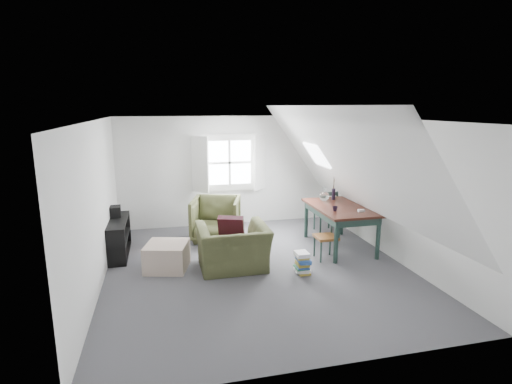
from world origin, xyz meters
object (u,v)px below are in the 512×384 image
object	(u,v)px
armchair_far	(216,239)
media_shelf	(116,240)
armchair_near	(233,268)
dining_chair_far	(326,210)
magazine_stack	(302,263)
dining_table	(340,212)
dining_chair_near	(328,236)
ottoman	(167,256)

from	to	relation	value
armchair_far	media_shelf	distance (m)	2.01
armchair_far	armchair_near	bearing A→B (deg)	-71.26
dining_chair_far	magazine_stack	bearing A→B (deg)	41.60
armchair_near	dining_table	size ratio (longest dim) A/B	0.70
dining_chair_near	ottoman	bearing A→B (deg)	-93.31
ottoman	dining_chair_near	distance (m)	2.85
ottoman	dining_chair_far	distance (m)	3.68
dining_chair_far	magazine_stack	xyz separation A→B (m)	(-1.27, -2.00, -0.31)
media_shelf	armchair_near	bearing A→B (deg)	-29.67
armchair_far	dining_table	size ratio (longest dim) A/B	0.59
ottoman	dining_chair_near	world-z (taller)	dining_chair_near
ottoman	dining_chair_near	xyz separation A→B (m)	(2.84, -0.20, 0.20)
armchair_near	ottoman	bearing A→B (deg)	-13.29
armchair_near	dining_chair_far	xyz separation A→B (m)	(2.34, 1.54, 0.49)
media_shelf	dining_chair_near	bearing A→B (deg)	-16.41
dining_table	media_shelf	size ratio (longest dim) A/B	1.27
dining_chair_near	dining_chair_far	bearing A→B (deg)	158.57
armchair_far	media_shelf	size ratio (longest dim) A/B	0.75
armchair_near	media_shelf	bearing A→B (deg)	-29.47
dining_table	dining_chair_far	world-z (taller)	dining_chair_far
dining_table	magazine_stack	bearing A→B (deg)	-134.54
magazine_stack	dining_chair_near	bearing A→B (deg)	37.93
armchair_near	dining_chair_far	size ratio (longest dim) A/B	1.24
dining_table	magazine_stack	world-z (taller)	dining_table
media_shelf	magazine_stack	xyz separation A→B (m)	(3.08, -1.57, -0.12)
dining_table	armchair_far	bearing A→B (deg)	158.62
magazine_stack	armchair_near	bearing A→B (deg)	156.71
ottoman	media_shelf	distance (m)	1.25
dining_table	magazine_stack	distance (m)	1.61
ottoman	dining_chair_near	size ratio (longest dim) A/B	0.83
armchair_far	dining_chair_far	bearing A→B (deg)	14.90
armchair_far	dining_chair_far	world-z (taller)	dining_chair_far
dining_chair_far	dining_chair_near	xyz separation A→B (m)	(-0.60, -1.49, -0.06)
media_shelf	magazine_stack	bearing A→B (deg)	-27.73
ottoman	magazine_stack	xyz separation A→B (m)	(2.17, -0.71, -0.04)
dining_chair_far	ottoman	bearing A→B (deg)	4.45
dining_table	dining_chair_near	distance (m)	0.74
ottoman	dining_table	world-z (taller)	dining_table
armchair_near	dining_table	xyz separation A→B (m)	(2.20, 0.55, 0.72)
armchair_near	magazine_stack	world-z (taller)	armchair_near
ottoman	dining_table	distance (m)	3.35
armchair_near	dining_chair_near	world-z (taller)	dining_chair_near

